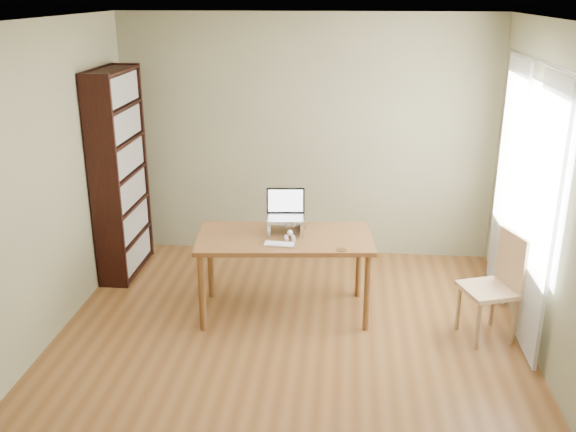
% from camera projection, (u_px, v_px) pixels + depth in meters
% --- Properties ---
extents(room, '(4.04, 4.54, 2.64)m').
position_uv_depth(room, '(290.00, 204.00, 4.76)').
color(room, brown).
rests_on(room, ground).
extents(bookshelf, '(0.30, 0.90, 2.10)m').
position_uv_depth(bookshelf, '(120.00, 174.00, 6.46)').
color(bookshelf, black).
rests_on(bookshelf, ground).
extents(curtains, '(0.03, 1.90, 2.25)m').
position_uv_depth(curtains, '(523.00, 196.00, 5.38)').
color(curtains, silver).
rests_on(curtains, ground).
extents(desk, '(1.60, 0.91, 0.75)m').
position_uv_depth(desk, '(285.00, 245.00, 5.69)').
color(desk, brown).
rests_on(desk, ground).
extents(laptop_stand, '(0.32, 0.25, 0.13)m').
position_uv_depth(laptop_stand, '(286.00, 224.00, 5.71)').
color(laptop_stand, silver).
rests_on(laptop_stand, desk).
extents(laptop, '(0.36, 0.31, 0.24)m').
position_uv_depth(laptop, '(286.00, 210.00, 5.73)').
color(laptop, silver).
rests_on(laptop, laptop_stand).
extents(keyboard, '(0.28, 0.14, 0.02)m').
position_uv_depth(keyboard, '(279.00, 244.00, 5.45)').
color(keyboard, silver).
rests_on(keyboard, desk).
extents(coaster, '(0.09, 0.09, 0.01)m').
position_uv_depth(coaster, '(341.00, 250.00, 5.36)').
color(coaster, brown).
rests_on(coaster, desk).
extents(cat, '(0.26, 0.49, 0.16)m').
position_uv_depth(cat, '(289.00, 224.00, 5.74)').
color(cat, '#483F39').
rests_on(cat, desk).
extents(chair, '(0.53, 0.52, 0.93)m').
position_uv_depth(chair, '(498.00, 284.00, 5.32)').
color(chair, tan).
rests_on(chair, ground).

